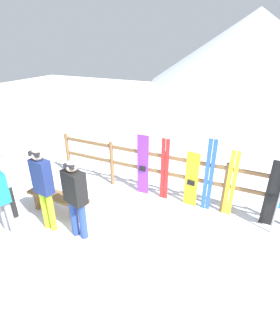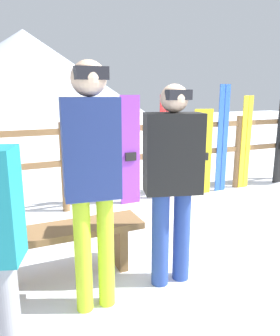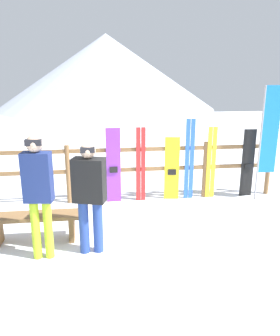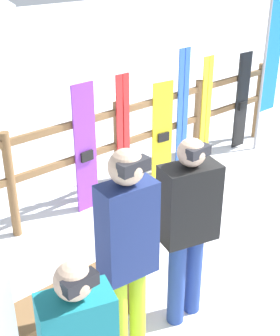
# 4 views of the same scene
# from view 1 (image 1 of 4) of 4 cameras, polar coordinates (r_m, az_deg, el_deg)

# --- Properties ---
(ground_plane) EXTENTS (40.00, 40.00, 0.00)m
(ground_plane) POSITION_cam_1_polar(r_m,az_deg,el_deg) (5.16, -4.37, -17.93)
(ground_plane) COLOR white
(mountain_backdrop) EXTENTS (18.00, 18.00, 6.00)m
(mountain_backdrop) POSITION_cam_1_polar(r_m,az_deg,el_deg) (27.41, 23.68, 23.15)
(mountain_backdrop) COLOR #B2BCD1
(mountain_backdrop) RESTS_ON ground
(fence) EXTENTS (5.96, 0.10, 1.23)m
(fence) POSITION_cam_1_polar(r_m,az_deg,el_deg) (6.35, 5.15, -0.55)
(fence) COLOR brown
(fence) RESTS_ON ground
(bench) EXTENTS (1.53, 0.36, 0.47)m
(bench) POSITION_cam_1_polar(r_m,az_deg,el_deg) (6.19, -17.35, -6.60)
(bench) COLOR brown
(bench) RESTS_ON ground
(person_teal) EXTENTS (0.44, 0.33, 1.56)m
(person_teal) POSITION_cam_1_polar(r_m,az_deg,el_deg) (5.76, -28.05, -4.92)
(person_teal) COLOR gray
(person_teal) RESTS_ON ground
(person_white) EXTENTS (0.39, 0.22, 1.66)m
(person_white) POSITION_cam_1_polar(r_m,az_deg,el_deg) (6.21, -27.61, -1.84)
(person_white) COLOR black
(person_white) RESTS_ON ground
(person_navy) EXTENTS (0.41, 0.26, 1.82)m
(person_navy) POSITION_cam_1_polar(r_m,az_deg,el_deg) (5.40, -20.38, -3.14)
(person_navy) COLOR #B7D826
(person_navy) RESTS_ON ground
(person_black) EXTENTS (0.51, 0.37, 1.68)m
(person_black) POSITION_cam_1_polar(r_m,az_deg,el_deg) (5.08, -13.90, -5.71)
(person_black) COLOR navy
(person_black) RESTS_ON ground
(snowboard_purple) EXTENTS (0.30, 0.06, 1.58)m
(snowboard_purple) POSITION_cam_1_polar(r_m,az_deg,el_deg) (6.47, 0.63, 0.54)
(snowboard_purple) COLOR purple
(snowboard_purple) RESTS_ON ground
(ski_pair_red) EXTENTS (0.19, 0.02, 1.58)m
(ski_pair_red) POSITION_cam_1_polar(r_m,az_deg,el_deg) (6.27, 5.38, -0.39)
(ski_pair_red) COLOR red
(ski_pair_red) RESTS_ON ground
(snowboard_yellow) EXTENTS (0.31, 0.09, 1.36)m
(snowboard_yellow) POSITION_cam_1_polar(r_m,az_deg,el_deg) (6.15, 11.13, -2.55)
(snowboard_yellow) COLOR yellow
(snowboard_yellow) RESTS_ON ground
(ski_pair_blue) EXTENTS (0.19, 0.02, 1.74)m
(ski_pair_blue) POSITION_cam_1_polar(r_m,az_deg,el_deg) (6.00, 14.77, -1.67)
(ski_pair_blue) COLOR blue
(ski_pair_blue) RESTS_ON ground
(ski_pair_yellow) EXTENTS (0.19, 0.02, 1.56)m
(ski_pair_yellow) POSITION_cam_1_polar(r_m,az_deg,el_deg) (5.99, 19.18, -3.32)
(ski_pair_yellow) COLOR yellow
(ski_pair_yellow) RESTS_ON ground
(snowboard_black_stripe) EXTENTS (0.28, 0.06, 1.49)m
(snowboard_black_stripe) POSITION_cam_1_polar(r_m,az_deg,el_deg) (6.02, 26.91, -5.16)
(snowboard_black_stripe) COLOR black
(snowboard_black_stripe) RESTS_ON ground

